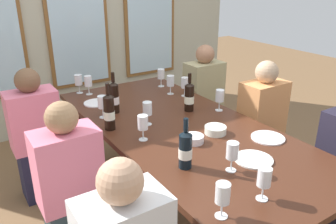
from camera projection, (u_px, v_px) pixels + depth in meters
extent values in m
plane|color=brown|center=(180.00, 210.00, 2.75)|extent=(12.00, 12.00, 0.00)
cube|color=#B6B299|center=(75.00, 4.00, 3.85)|extent=(4.26, 0.06, 2.90)
cube|color=brown|center=(76.00, 4.00, 3.81)|extent=(0.72, 0.03, 1.88)
cube|color=silver|center=(76.00, 4.00, 3.80)|extent=(0.64, 0.01, 1.80)
cube|color=brown|center=(150.00, 1.00, 4.29)|extent=(0.72, 0.03, 1.88)
cube|color=silver|center=(150.00, 1.00, 4.28)|extent=(0.64, 0.01, 1.80)
cube|color=#452214|center=(181.00, 129.00, 2.48)|extent=(1.06, 2.36, 0.04)
cube|color=#452214|center=(78.00, 134.00, 3.24)|extent=(0.07, 0.07, 0.70)
cube|color=#452214|center=(156.00, 115.00, 3.68)|extent=(0.07, 0.07, 0.70)
cylinder|color=white|center=(254.00, 159.00, 2.02)|extent=(0.23, 0.23, 0.01)
cylinder|color=white|center=(97.00, 103.00, 2.90)|extent=(0.22, 0.22, 0.01)
cylinder|color=white|center=(268.00, 138.00, 2.29)|extent=(0.22, 0.22, 0.01)
cylinder|color=black|center=(185.00, 151.00, 1.91)|extent=(0.07, 0.07, 0.20)
cone|color=black|center=(186.00, 133.00, 1.87)|extent=(0.07, 0.07, 0.02)
cylinder|color=black|center=(186.00, 125.00, 1.85)|extent=(0.03, 0.03, 0.08)
cylinder|color=silver|center=(185.00, 153.00, 1.92)|extent=(0.08, 0.08, 0.06)
cylinder|color=black|center=(189.00, 98.00, 2.71)|extent=(0.07, 0.07, 0.21)
cone|color=black|center=(190.00, 84.00, 2.67)|extent=(0.07, 0.07, 0.02)
cylinder|color=black|center=(190.00, 78.00, 2.65)|extent=(0.03, 0.03, 0.08)
cylinder|color=#F1EFCE|center=(189.00, 100.00, 2.72)|extent=(0.08, 0.08, 0.06)
cylinder|color=black|center=(114.00, 99.00, 2.68)|extent=(0.07, 0.07, 0.23)
cone|color=black|center=(113.00, 83.00, 2.63)|extent=(0.07, 0.07, 0.02)
cylinder|color=black|center=(113.00, 77.00, 2.61)|extent=(0.03, 0.03, 0.08)
cylinder|color=silver|center=(114.00, 100.00, 2.68)|extent=(0.08, 0.08, 0.06)
cylinder|color=black|center=(109.00, 113.00, 2.38)|extent=(0.07, 0.07, 0.24)
cone|color=black|center=(108.00, 96.00, 2.33)|extent=(0.07, 0.07, 0.02)
cylinder|color=black|center=(108.00, 89.00, 2.31)|extent=(0.03, 0.03, 0.08)
cylinder|color=white|center=(109.00, 115.00, 2.38)|extent=(0.08, 0.08, 0.06)
cylinder|color=white|center=(215.00, 130.00, 2.35)|extent=(0.15, 0.15, 0.05)
cylinder|color=white|center=(194.00, 139.00, 2.23)|extent=(0.13, 0.13, 0.05)
cylinder|color=white|center=(103.00, 117.00, 2.62)|extent=(0.06, 0.06, 0.00)
cylinder|color=white|center=(103.00, 112.00, 2.61)|extent=(0.01, 0.01, 0.07)
cylinder|color=white|center=(102.00, 102.00, 2.57)|extent=(0.07, 0.07, 0.09)
cylinder|color=white|center=(89.00, 94.00, 3.12)|extent=(0.06, 0.06, 0.00)
cylinder|color=white|center=(89.00, 90.00, 3.11)|extent=(0.01, 0.01, 0.07)
cylinder|color=white|center=(88.00, 81.00, 3.08)|extent=(0.07, 0.07, 0.09)
cylinder|color=white|center=(143.00, 139.00, 2.27)|extent=(0.06, 0.06, 0.00)
cylinder|color=white|center=(143.00, 134.00, 2.25)|extent=(0.01, 0.01, 0.07)
cylinder|color=white|center=(143.00, 122.00, 2.22)|extent=(0.07, 0.07, 0.09)
cylinder|color=#590C19|center=(143.00, 127.00, 2.23)|extent=(0.06, 0.06, 0.02)
cylinder|color=white|center=(148.00, 124.00, 2.50)|extent=(0.06, 0.06, 0.00)
cylinder|color=white|center=(148.00, 119.00, 2.48)|extent=(0.01, 0.01, 0.07)
cylinder|color=white|center=(147.00, 108.00, 2.45)|extent=(0.07, 0.07, 0.09)
cylinder|color=white|center=(161.00, 86.00, 3.34)|extent=(0.06, 0.06, 0.00)
cylinder|color=white|center=(161.00, 82.00, 3.33)|extent=(0.01, 0.01, 0.07)
cylinder|color=white|center=(161.00, 74.00, 3.30)|extent=(0.07, 0.07, 0.09)
cylinder|color=white|center=(219.00, 110.00, 2.76)|extent=(0.06, 0.06, 0.00)
cylinder|color=white|center=(219.00, 106.00, 2.74)|extent=(0.01, 0.01, 0.07)
cylinder|color=white|center=(220.00, 96.00, 2.71)|extent=(0.07, 0.07, 0.09)
cylinder|color=white|center=(231.00, 170.00, 1.92)|extent=(0.06, 0.06, 0.00)
cylinder|color=white|center=(231.00, 164.00, 1.90)|extent=(0.01, 0.01, 0.07)
cylinder|color=white|center=(232.00, 150.00, 1.87)|extent=(0.07, 0.07, 0.09)
cylinder|color=#590C19|center=(232.00, 155.00, 1.88)|extent=(0.06, 0.06, 0.04)
cylinder|color=white|center=(80.00, 93.00, 3.16)|extent=(0.06, 0.06, 0.00)
cylinder|color=white|center=(79.00, 89.00, 3.14)|extent=(0.01, 0.01, 0.07)
cylinder|color=white|center=(78.00, 80.00, 3.11)|extent=(0.07, 0.07, 0.09)
cylinder|color=#590C19|center=(79.00, 83.00, 3.12)|extent=(0.06, 0.06, 0.04)
cylinder|color=white|center=(262.00, 199.00, 1.67)|extent=(0.06, 0.06, 0.00)
cylinder|color=white|center=(263.00, 192.00, 1.66)|extent=(0.01, 0.01, 0.07)
cylinder|color=white|center=(264.00, 177.00, 1.63)|extent=(0.07, 0.07, 0.09)
cylinder|color=white|center=(185.00, 96.00, 3.08)|extent=(0.06, 0.06, 0.00)
cylinder|color=white|center=(185.00, 92.00, 3.06)|extent=(0.01, 0.01, 0.07)
cylinder|color=white|center=(185.00, 83.00, 3.03)|extent=(0.07, 0.07, 0.09)
cylinder|color=maroon|center=(185.00, 86.00, 3.04)|extent=(0.06, 0.06, 0.03)
cylinder|color=white|center=(170.00, 94.00, 3.13)|extent=(0.06, 0.06, 0.00)
cylinder|color=white|center=(170.00, 90.00, 3.12)|extent=(0.01, 0.01, 0.07)
cylinder|color=white|center=(170.00, 81.00, 3.09)|extent=(0.07, 0.07, 0.09)
cylinder|color=maroon|center=(170.00, 84.00, 3.10)|extent=(0.06, 0.06, 0.03)
cylinder|color=white|center=(221.00, 216.00, 1.55)|extent=(0.06, 0.06, 0.00)
cylinder|color=white|center=(222.00, 209.00, 1.54)|extent=(0.01, 0.01, 0.07)
cylinder|color=white|center=(223.00, 193.00, 1.51)|extent=(0.07, 0.07, 0.09)
cylinder|color=beige|center=(222.00, 200.00, 1.52)|extent=(0.06, 0.06, 0.02)
sphere|color=tan|center=(120.00, 181.00, 1.33)|extent=(0.19, 0.19, 0.19)
cube|color=#2A2838|center=(335.00, 200.00, 2.50)|extent=(0.32, 0.24, 0.45)
cube|color=pink|center=(68.00, 168.00, 2.04)|extent=(0.38, 0.24, 0.48)
sphere|color=#9A734E|center=(61.00, 118.00, 1.91)|extent=(0.19, 0.19, 0.19)
cube|color=#23383C|center=(257.00, 157.00, 3.09)|extent=(0.32, 0.24, 0.45)
cube|color=#E19155|center=(263.00, 109.00, 2.92)|extent=(0.38, 0.24, 0.48)
sphere|color=tan|center=(267.00, 72.00, 2.80)|extent=(0.19, 0.19, 0.19)
cube|color=#212138|center=(42.00, 171.00, 2.87)|extent=(0.32, 0.24, 0.45)
cube|color=pink|center=(34.00, 120.00, 2.70)|extent=(0.38, 0.24, 0.48)
sphere|color=brown|center=(27.00, 81.00, 2.58)|extent=(0.19, 0.19, 0.19)
cube|color=#32282D|center=(202.00, 126.00, 3.72)|extent=(0.32, 0.24, 0.45)
cube|color=tan|center=(204.00, 85.00, 3.54)|extent=(0.38, 0.24, 0.48)
sphere|color=#A47052|center=(205.00, 54.00, 3.42)|extent=(0.19, 0.19, 0.19)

